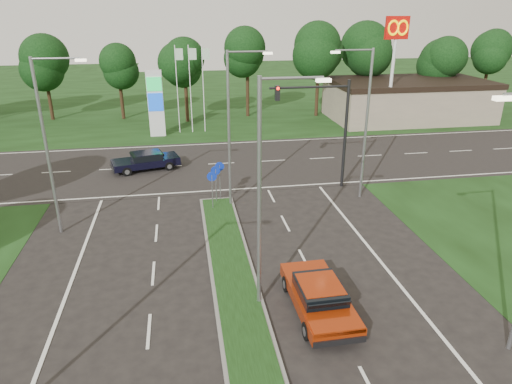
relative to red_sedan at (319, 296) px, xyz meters
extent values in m
cube|color=black|center=(-3.01, 49.86, -0.70)|extent=(160.00, 50.00, 0.02)
cube|color=black|center=(-3.01, 18.86, -0.70)|extent=(160.00, 12.00, 0.02)
cube|color=slate|center=(-3.01, -1.14, -0.64)|extent=(2.00, 26.00, 0.12)
cube|color=gray|center=(18.99, 30.86, 1.30)|extent=(16.00, 9.00, 4.00)
cylinder|color=gray|center=(-2.21, 0.86, 3.80)|extent=(0.16, 0.16, 9.00)
cylinder|color=gray|center=(-1.11, 0.86, 8.20)|extent=(2.20, 0.10, 0.10)
cube|color=#FFF2CC|center=(-0.01, 0.86, 8.10)|extent=(0.50, 0.22, 0.12)
cylinder|color=gray|center=(-2.21, 10.86, 3.80)|extent=(0.16, 0.16, 9.00)
cylinder|color=gray|center=(-1.11, 10.86, 8.20)|extent=(2.20, 0.10, 0.10)
cube|color=#FFF2CC|center=(-0.01, 10.86, 8.10)|extent=(0.50, 0.22, 0.12)
cylinder|color=gray|center=(-11.51, 8.86, 3.80)|extent=(0.16, 0.16, 9.00)
cylinder|color=gray|center=(-10.41, 8.86, 8.20)|extent=(2.20, 0.10, 0.10)
cube|color=#FFF2CC|center=(-9.31, 8.86, 8.10)|extent=(0.50, 0.22, 0.12)
cylinder|color=gray|center=(5.99, 10.86, 3.80)|extent=(0.16, 0.16, 9.00)
cylinder|color=gray|center=(4.89, 10.86, 8.20)|extent=(2.20, 0.10, 0.10)
cube|color=#FFF2CC|center=(3.79, 10.86, 8.10)|extent=(0.50, 0.22, 0.12)
cube|color=#FFF2CC|center=(3.79, -3.14, 8.10)|extent=(0.50, 0.22, 0.12)
cylinder|color=black|center=(5.49, 12.86, 2.80)|extent=(0.20, 0.20, 7.00)
cylinder|color=black|center=(2.99, 12.86, 5.90)|extent=(5.00, 0.14, 0.14)
cube|color=black|center=(0.99, 12.86, 5.60)|extent=(0.28, 0.28, 0.90)
sphere|color=#FF190C|center=(0.99, 12.68, 5.90)|extent=(0.20, 0.20, 0.20)
cylinder|color=gray|center=(-3.31, 10.36, 0.40)|extent=(0.06, 0.06, 2.20)
cylinder|color=#0C26A5|center=(-3.31, 10.36, 1.40)|extent=(0.56, 0.04, 0.56)
cylinder|color=gray|center=(-3.01, 11.36, 0.40)|extent=(0.06, 0.06, 2.20)
cylinder|color=#0C26A5|center=(-3.01, 11.36, 1.40)|extent=(0.56, 0.04, 0.56)
cylinder|color=gray|center=(-2.71, 12.06, 0.40)|extent=(0.06, 0.06, 2.20)
cylinder|color=#0C26A5|center=(-2.71, 12.06, 1.40)|extent=(0.56, 0.04, 0.56)
cube|color=silver|center=(-7.01, 27.86, 2.30)|extent=(1.40, 0.30, 6.00)
cube|color=#0CA53F|center=(-7.01, 27.68, 4.10)|extent=(1.30, 0.08, 1.20)
cube|color=#0C3FBF|center=(-7.01, 27.68, 2.50)|extent=(1.30, 0.08, 1.60)
cylinder|color=silver|center=(-5.01, 28.86, 3.30)|extent=(0.08, 0.08, 8.00)
cube|color=#B2D8B2|center=(-4.66, 28.86, 6.50)|extent=(0.70, 0.02, 1.00)
cylinder|color=silver|center=(-3.81, 28.86, 3.30)|extent=(0.08, 0.08, 8.00)
cube|color=#B2D8B2|center=(-3.46, 28.86, 6.50)|extent=(0.70, 0.02, 1.00)
cylinder|color=silver|center=(-2.61, 28.86, 3.30)|extent=(0.08, 0.08, 8.00)
cube|color=#B2D8B2|center=(-2.26, 28.86, 6.50)|extent=(0.70, 0.02, 1.00)
cylinder|color=silver|center=(14.99, 26.86, 4.30)|extent=(0.30, 0.30, 10.00)
cube|color=#BF0C07|center=(14.99, 26.86, 8.70)|extent=(2.20, 0.35, 2.00)
torus|color=#FFC600|center=(14.54, 26.64, 8.70)|extent=(1.06, 0.16, 1.06)
torus|color=#FFC600|center=(15.44, 26.64, 8.70)|extent=(1.06, 0.16, 1.06)
cylinder|color=black|center=(-3.01, 34.86, 1.50)|extent=(0.36, 0.36, 4.40)
sphere|color=black|center=(-3.01, 34.86, 5.80)|extent=(6.00, 6.00, 6.00)
sphere|color=black|center=(-2.71, 34.66, 6.80)|extent=(4.80, 4.80, 4.80)
cube|color=maroon|center=(0.00, 0.02, -0.11)|extent=(2.03, 4.80, 0.49)
cube|color=black|center=(0.00, -0.07, 0.36)|extent=(1.69, 2.12, 0.46)
cube|color=maroon|center=(0.00, -0.07, 0.59)|extent=(1.59, 1.74, 0.04)
cylinder|color=black|center=(-0.92, 1.54, -0.37)|extent=(0.23, 0.68, 0.67)
cylinder|color=black|center=(0.87, 1.56, -0.37)|extent=(0.23, 0.68, 0.67)
cylinder|color=black|center=(-0.87, -1.52, -0.37)|extent=(0.23, 0.68, 0.67)
cylinder|color=black|center=(0.92, -1.49, -0.37)|extent=(0.23, 0.68, 0.67)
cube|color=black|center=(-7.60, 18.40, -0.11)|extent=(5.07, 3.05, 0.48)
cube|color=black|center=(-7.51, 18.43, 0.35)|extent=(2.43, 2.11, 0.45)
cube|color=black|center=(-7.51, 18.43, 0.58)|extent=(2.04, 1.93, 0.04)
cylinder|color=black|center=(-8.85, 17.17, -0.37)|extent=(0.70, 0.37, 0.67)
cylinder|color=black|center=(-9.29, 18.89, -0.37)|extent=(0.70, 0.37, 0.67)
cylinder|color=black|center=(-5.91, 17.92, -0.37)|extent=(0.70, 0.37, 0.67)
cylinder|color=black|center=(-6.35, 19.64, -0.37)|extent=(0.70, 0.37, 0.67)
camera|label=1|loc=(-4.86, -14.26, 10.38)|focal=32.00mm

